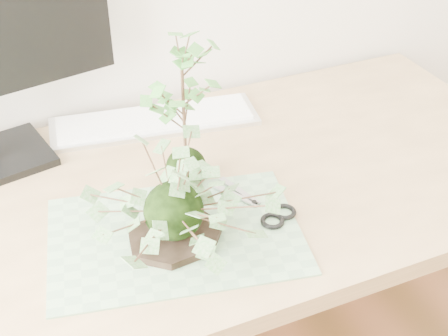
% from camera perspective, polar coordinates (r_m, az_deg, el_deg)
% --- Properties ---
extents(desk, '(1.60, 0.70, 0.74)m').
position_cam_1_polar(desk, '(1.28, -4.63, -5.44)').
color(desk, tan).
rests_on(desk, ground_plane).
extents(cutting_mat, '(0.50, 0.38, 0.00)m').
position_cam_1_polar(cutting_mat, '(1.13, -4.47, -6.15)').
color(cutting_mat, gray).
rests_on(cutting_mat, desk).
extents(stone_dish, '(0.20, 0.20, 0.01)m').
position_cam_1_polar(stone_dish, '(1.11, -4.47, -6.29)').
color(stone_dish, black).
rests_on(stone_dish, cutting_mat).
extents(ivy_kokedama, '(0.35, 0.35, 0.21)m').
position_cam_1_polar(ivy_kokedama, '(1.04, -4.75, -1.84)').
color(ivy_kokedama, black).
rests_on(ivy_kokedama, stone_dish).
extents(maple_kokedama, '(0.23, 0.23, 0.33)m').
position_cam_1_polar(maple_kokedama, '(1.13, -3.83, 8.13)').
color(maple_kokedama, black).
rests_on(maple_kokedama, desk).
extents(keyboard, '(0.49, 0.21, 0.02)m').
position_cam_1_polar(keyboard, '(1.45, -6.36, 4.35)').
color(keyboard, silver).
rests_on(keyboard, desk).
extents(scissors, '(0.09, 0.19, 0.01)m').
position_cam_1_polar(scissors, '(1.17, 3.70, -4.12)').
color(scissors, gray).
rests_on(scissors, cutting_mat).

